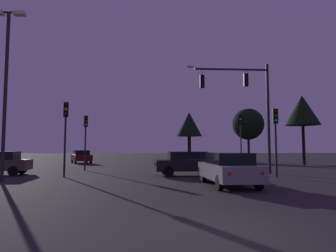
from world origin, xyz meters
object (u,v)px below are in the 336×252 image
(car_nearside_lane, at_px, (228,168))
(car_crossing_left, at_px, (189,163))
(traffic_light_corner_left, at_px, (276,128))
(parking_lot_lamp_post, at_px, (6,74))
(traffic_light_far_side, at_px, (241,130))
(tree_left_far, at_px, (248,124))
(traffic_light_median, at_px, (66,124))
(traffic_signal_mast_arm, at_px, (246,97))
(tree_center_horizon, at_px, (189,125))
(tree_behind_sign, at_px, (302,110))
(car_far_lane, at_px, (81,156))
(traffic_light_corner_right, at_px, (86,132))

(car_nearside_lane, relative_size, car_crossing_left, 1.03)
(traffic_light_corner_left, height_order, parking_lot_lamp_post, parking_lot_lamp_post)
(traffic_light_far_side, bearing_deg, parking_lot_lamp_post, -148.16)
(traffic_light_far_side, bearing_deg, tree_left_far, 67.04)
(traffic_light_corner_left, xyz_separation_m, car_nearside_lane, (-4.02, -3.70, -2.13))
(traffic_light_corner_left, height_order, traffic_light_median, traffic_light_median)
(traffic_signal_mast_arm, xyz_separation_m, traffic_light_median, (-11.90, -1.53, -2.08))
(car_nearside_lane, bearing_deg, tree_left_far, 67.99)
(traffic_light_corner_left, relative_size, tree_center_horizon, 0.57)
(tree_behind_sign, bearing_deg, traffic_light_far_side, -153.93)
(car_far_lane, bearing_deg, traffic_light_corner_left, -49.75)
(traffic_light_median, relative_size, tree_left_far, 0.65)
(traffic_light_median, bearing_deg, tree_left_far, 45.90)
(car_nearside_lane, xyz_separation_m, tree_center_horizon, (2.80, 30.14, 4.54))
(car_crossing_left, relative_size, car_far_lane, 1.03)
(traffic_light_corner_left, height_order, car_far_lane, traffic_light_corner_left)
(traffic_light_far_side, height_order, tree_behind_sign, tree_behind_sign)
(traffic_light_median, distance_m, parking_lot_lamp_post, 4.23)
(tree_left_far, bearing_deg, car_nearside_lane, -112.01)
(traffic_light_median, relative_size, tree_center_horizon, 0.63)
(traffic_light_corner_right, distance_m, car_nearside_lane, 13.66)
(traffic_light_median, height_order, tree_left_far, tree_left_far)
(traffic_light_far_side, xyz_separation_m, tree_behind_sign, (8.07, 3.95, 2.39))
(traffic_light_corner_right, distance_m, tree_center_horizon, 22.91)
(traffic_light_corner_left, height_order, car_nearside_lane, traffic_light_corner_left)
(traffic_signal_mast_arm, distance_m, tree_left_far, 18.43)
(traffic_signal_mast_arm, distance_m, car_crossing_left, 6.30)
(tree_behind_sign, relative_size, tree_left_far, 1.06)
(traffic_light_median, distance_m, car_far_lane, 17.30)
(parking_lot_lamp_post, bearing_deg, tree_center_horizon, 63.33)
(traffic_light_far_side, height_order, tree_left_far, tree_left_far)
(traffic_light_corner_left, xyz_separation_m, traffic_light_median, (-12.70, 1.14, 0.28))
(tree_left_far, bearing_deg, traffic_light_corner_left, -105.52)
(traffic_signal_mast_arm, xyz_separation_m, traffic_light_far_side, (1.51, 5.88, -1.92))
(car_far_lane, xyz_separation_m, parking_lot_lamp_post, (0.13, -19.38, 4.83))
(traffic_light_corner_right, relative_size, tree_behind_sign, 0.59)
(traffic_signal_mast_arm, relative_size, tree_behind_sign, 1.04)
(car_far_lane, bearing_deg, traffic_light_far_side, -30.75)
(traffic_light_corner_left, bearing_deg, car_nearside_lane, -137.38)
(traffic_light_corner_right, height_order, traffic_light_far_side, traffic_light_far_side)
(traffic_light_median, distance_m, tree_left_far, 26.28)
(traffic_signal_mast_arm, relative_size, parking_lot_lamp_post, 0.85)
(traffic_light_corner_right, bearing_deg, tree_center_horizon, 60.09)
(car_nearside_lane, height_order, car_far_lane, same)
(traffic_light_corner_left, bearing_deg, car_crossing_left, 163.07)
(car_crossing_left, height_order, parking_lot_lamp_post, parking_lot_lamp_post)
(car_crossing_left, bearing_deg, traffic_light_median, -176.98)
(traffic_signal_mast_arm, height_order, car_crossing_left, traffic_signal_mast_arm)
(traffic_light_far_side, bearing_deg, tree_center_horizon, 96.17)
(traffic_light_far_side, relative_size, tree_left_far, 0.69)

